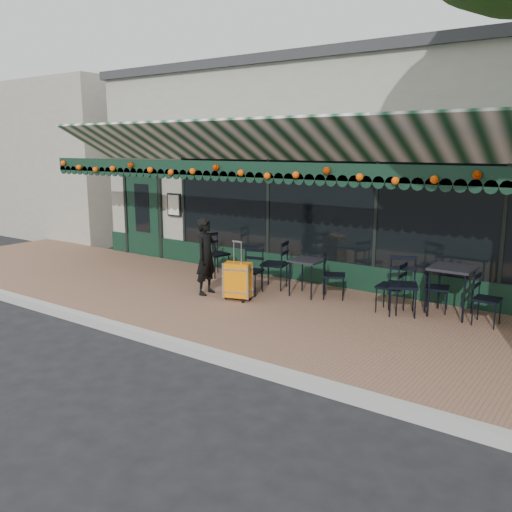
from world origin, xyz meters
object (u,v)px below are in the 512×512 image
Objects in this scene: cafe_table_a at (453,272)px; chair_a_left at (391,287)px; chair_solo at (216,255)px; chair_b_left at (274,264)px; woman at (206,256)px; cafe_table_b at (307,263)px; chair_a_front at (403,286)px; chair_b_right at (334,276)px; chair_b_front at (250,271)px; chair_a_right at (437,288)px; chair_a_extra at (487,300)px; suitcase at (238,281)px.

chair_a_left is (-0.87, -0.39, -0.30)m from cafe_table_a.
chair_b_left is at bearing -83.03° from chair_solo.
woman is 1.86m from cafe_table_b.
chair_a_front is 1.39m from chair_b_right.
chair_b_left is at bearing -176.33° from cafe_table_a.
chair_a_front is 2.82m from chair_b_front.
cafe_table_b is at bearing 86.33° from chair_a_right.
woman is at bearing 170.85° from chair_a_front.
chair_solo is at bearing 78.46° from chair_a_right.
chair_solo is (-1.43, 0.73, 0.04)m from chair_b_front.
chair_a_right reaches higher than cafe_table_b.
cafe_table_a reaches higher than chair_a_extra.
cafe_table_b is 2.37m from chair_solo.
chair_solo is (-4.01, 0.31, 0.03)m from chair_a_left.
woman is 1.80× the size of chair_a_right.
cafe_table_b is at bearing 80.85° from chair_b_right.
chair_b_right is at bearing 12.08° from chair_b_front.
chair_a_left is 0.22m from chair_a_front.
chair_a_right is 0.84× the size of chair_b_left.
chair_a_extra is at bearing -12.81° from chair_a_front.
chair_solo reaches higher than chair_b_front.
chair_a_right is 0.94× the size of chair_b_front.
chair_b_front is (-0.15, -0.59, -0.05)m from chair_b_left.
chair_a_right is 1.00× the size of chair_a_extra.
chair_a_left is 1.01× the size of chair_b_front.
chair_a_front is 1.13× the size of chair_b_front.
chair_a_left is 4.02m from chair_solo.
chair_b_front is at bearing 89.29° from chair_b_right.
chair_a_front reaches higher than cafe_table_b.
chair_a_left is (2.50, 0.91, 0.07)m from suitcase.
chair_solo reaches higher than chair_b_right.
chair_b_right is (2.07, 1.13, -0.30)m from woman.
cafe_table_a is 2.07m from chair_b_right.
chair_a_front is at bearing 84.47° from chair_a_left.
chair_a_left is 0.91× the size of chair_b_left.
suitcase is at bearing -159.06° from cafe_table_a.
woman is at bearing 93.71° from chair_b_right.
suitcase is at bearing -130.66° from cafe_table_b.
suitcase is at bearing 100.37° from chair_a_right.
woman reaches higher than chair_a_extra.
chair_b_left is (-0.78, 0.09, -0.14)m from cafe_table_b.
chair_a_right is 0.96× the size of chair_b_right.
cafe_table_a is 1.00m from chair_a_left.
chair_a_extra is 2.63m from chair_b_right.
chair_a_front is at bearing 0.38° from suitcase.
chair_b_left reaches higher than cafe_table_a.
chair_b_right is 2.85m from chair_solo.
chair_solo reaches higher than cafe_table_a.
chair_b_right is at bearing 15.76° from cafe_table_b.
chair_a_right is (-0.26, 0.09, -0.34)m from cafe_table_a.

